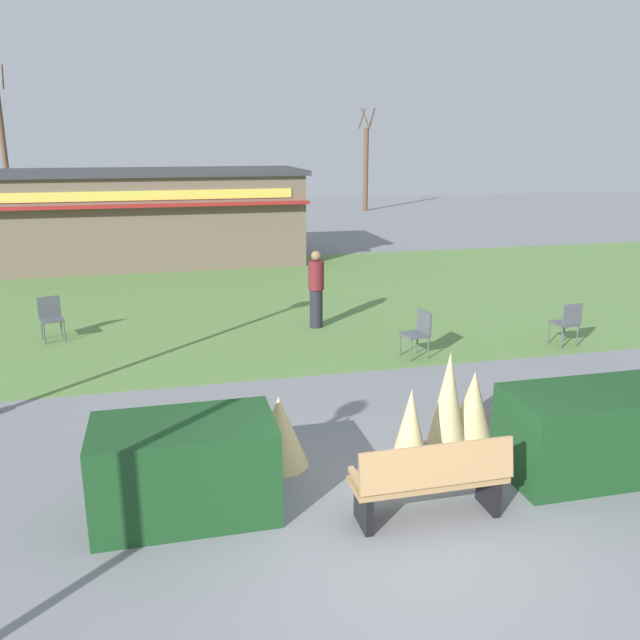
# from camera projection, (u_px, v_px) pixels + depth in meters

# --- Properties ---
(ground_plane) EXTENTS (80.00, 80.00, 0.00)m
(ground_plane) POSITION_uv_depth(u_px,v_px,m) (411.00, 551.00, 6.61)
(ground_plane) COLOR slate
(lawn_patch) EXTENTS (36.00, 12.00, 0.01)m
(lawn_patch) POSITION_uv_depth(u_px,v_px,m) (254.00, 298.00, 17.06)
(lawn_patch) COLOR #5B8442
(lawn_patch) RESTS_ON ground_plane
(park_bench) EXTENTS (1.70, 0.53, 0.95)m
(park_bench) POSITION_uv_depth(u_px,v_px,m) (431.00, 480.00, 7.02)
(park_bench) COLOR tan
(park_bench) RESTS_ON ground_plane
(hedge_left) EXTENTS (1.96, 1.10, 1.07)m
(hedge_left) POSITION_uv_depth(u_px,v_px,m) (185.00, 468.00, 7.14)
(hedge_left) COLOR #19421E
(hedge_left) RESTS_ON ground_plane
(hedge_right) EXTENTS (2.51, 1.10, 1.08)m
(hedge_right) POSITION_uv_depth(u_px,v_px,m) (606.00, 431.00, 8.06)
(hedge_right) COLOR #19421E
(hedge_right) RESTS_ON ground_plane
(ornamental_grass_behind_left) EXTENTS (0.52, 0.52, 1.06)m
(ornamental_grass_behind_left) POSITION_uv_depth(u_px,v_px,m) (410.00, 430.00, 8.11)
(ornamental_grass_behind_left) COLOR #D1BC7F
(ornamental_grass_behind_left) RESTS_ON ground_plane
(ornamental_grass_behind_right) EXTENTS (0.73, 0.73, 0.92)m
(ornamental_grass_behind_right) POSITION_uv_depth(u_px,v_px,m) (279.00, 431.00, 8.24)
(ornamental_grass_behind_right) COLOR #D1BC7F
(ornamental_grass_behind_right) RESTS_ON ground_plane
(ornamental_grass_behind_center) EXTENTS (0.52, 0.52, 1.30)m
(ornamental_grass_behind_center) POSITION_uv_depth(u_px,v_px,m) (448.00, 398.00, 8.78)
(ornamental_grass_behind_center) COLOR #D1BC7F
(ornamental_grass_behind_center) RESTS_ON ground_plane
(ornamental_grass_behind_far) EXTENTS (0.59, 0.59, 0.97)m
(ornamental_grass_behind_far) POSITION_uv_depth(u_px,v_px,m) (473.00, 405.00, 8.98)
(ornamental_grass_behind_far) COLOR #D1BC7F
(ornamental_grass_behind_far) RESTS_ON ground_plane
(food_kiosk) EXTENTS (9.74, 4.26, 3.04)m
(food_kiosk) POSITION_uv_depth(u_px,v_px,m) (154.00, 216.00, 21.63)
(food_kiosk) COLOR #6B5B4C
(food_kiosk) RESTS_ON ground_plane
(cafe_chair_west) EXTENTS (0.55, 0.55, 0.89)m
(cafe_chair_west) POSITION_uv_depth(u_px,v_px,m) (51.00, 315.00, 13.41)
(cafe_chair_west) COLOR #4C5156
(cafe_chair_west) RESTS_ON ground_plane
(cafe_chair_east) EXTENTS (0.51, 0.51, 0.89)m
(cafe_chair_east) POSITION_uv_depth(u_px,v_px,m) (419.00, 330.00, 12.35)
(cafe_chair_east) COLOR #4C5156
(cafe_chair_east) RESTS_ON ground_plane
(cafe_chair_center) EXTENTS (0.49, 0.49, 0.89)m
(cafe_chair_center) POSITION_uv_depth(u_px,v_px,m) (568.00, 321.00, 12.97)
(cafe_chair_center) COLOR #4C5156
(cafe_chair_center) RESTS_ON ground_plane
(person_strolling) EXTENTS (0.34, 0.34, 1.69)m
(person_strolling) POSITION_uv_depth(u_px,v_px,m) (316.00, 289.00, 14.22)
(person_strolling) COLOR #23232D
(person_strolling) RESTS_ON ground_plane
(parked_car_west_slot) EXTENTS (4.21, 2.09, 1.20)m
(parked_car_west_slot) POSITION_uv_depth(u_px,v_px,m) (83.00, 219.00, 28.31)
(parked_car_west_slot) COLOR navy
(parked_car_west_slot) RESTS_ON ground_plane
(tree_left_bg) EXTENTS (0.91, 0.96, 5.65)m
(tree_left_bg) POSITION_uv_depth(u_px,v_px,m) (366.00, 167.00, 37.23)
(tree_left_bg) COLOR brown
(tree_left_bg) RESTS_ON ground_plane
(tree_right_bg) EXTENTS (0.91, 0.96, 7.48)m
(tree_right_bg) POSITION_uv_depth(u_px,v_px,m) (4.00, 151.00, 33.00)
(tree_right_bg) COLOR brown
(tree_right_bg) RESTS_ON ground_plane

